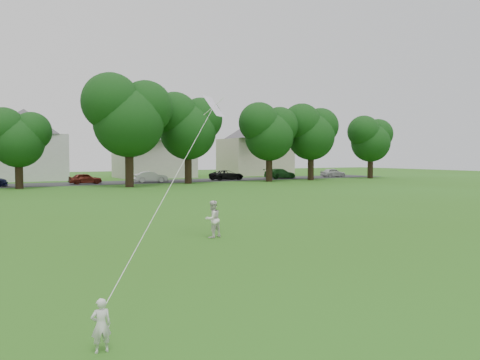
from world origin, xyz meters
TOP-DOWN VIEW (x-y plane):
  - ground at (0.00, 0.00)m, footprint 160.00×160.00m
  - street at (0.00, 42.00)m, footprint 90.00×7.00m
  - toddler at (-3.15, -2.15)m, footprint 0.31×0.21m
  - older_boy at (2.62, 5.94)m, footprint 0.77×0.68m
  - kite at (-0.33, 1.69)m, footprint 3.34×4.34m
  - tree_row at (5.06, 36.07)m, footprint 82.95×8.56m
  - parked_cars at (5.95, 41.00)m, footprint 71.65×2.36m
  - house_row at (2.70, 52.00)m, footprint 76.91×14.08m

SIDE VIEW (x-z plane):
  - ground at x=0.00m, z-range 0.00..0.00m
  - street at x=0.00m, z-range 0.00..0.01m
  - toddler at x=-3.15m, z-range 0.00..0.83m
  - parked_cars at x=5.95m, z-range -0.03..1.25m
  - older_boy at x=2.62m, z-range 0.00..1.35m
  - kite at x=-0.33m, z-range -2.54..7.82m
  - house_row at x=2.70m, z-range -0.14..10.12m
  - tree_row at x=5.06m, z-range 0.68..11.56m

